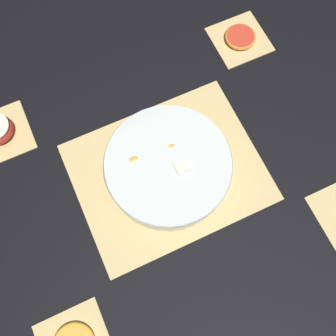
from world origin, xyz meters
TOP-DOWN VIEW (x-y plane):
  - ground_plane at (0.00, 0.00)m, footprint 6.00×6.00m
  - bamboo_mat_center at (-0.00, 0.00)m, footprint 0.44×0.35m
  - coaster_mat_far_left at (-0.34, 0.27)m, footprint 0.14×0.14m
  - coaster_mat_far_right at (0.34, 0.27)m, footprint 0.14×0.14m
  - fruit_salad_bowl at (-0.00, -0.00)m, footprint 0.30×0.30m
  - grapefruit_slice at (0.34, 0.27)m, footprint 0.08×0.08m

SIDE VIEW (x-z plane):
  - ground_plane at x=0.00m, z-range 0.00..0.00m
  - coaster_mat_far_right at x=0.34m, z-range 0.00..0.01m
  - coaster_mat_far_left at x=-0.34m, z-range 0.00..0.01m
  - bamboo_mat_center at x=0.00m, z-range 0.00..0.01m
  - grapefruit_slice at x=0.34m, z-range 0.01..0.02m
  - fruit_salad_bowl at x=0.00m, z-range 0.01..0.08m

